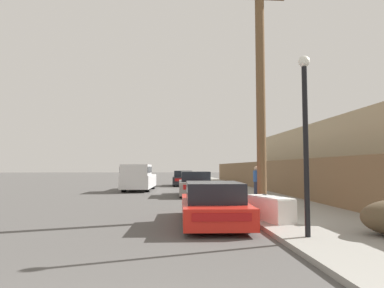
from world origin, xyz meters
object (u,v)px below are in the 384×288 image
object	(u,v)px
street_lamp	(305,129)
pedestrian	(256,181)
utility_pole	(261,88)
car_parked_far	(183,179)
car_parked_mid	(195,184)
discarded_fridge	(270,208)
parked_sports_car_red	(213,204)
pickup_truck	(139,178)

from	to	relation	value
street_lamp	pedestrian	xyz separation A→B (m)	(1.59, 10.68, -1.60)
utility_pole	car_parked_far	bearing A→B (deg)	95.62
car_parked_mid	car_parked_far	world-z (taller)	car_parked_mid
discarded_fridge	parked_sports_car_red	size ratio (longest dim) A/B	0.40
utility_pole	pedestrian	world-z (taller)	utility_pole
discarded_fridge	street_lamp	distance (m)	3.21
pickup_truck	parked_sports_car_red	bearing A→B (deg)	106.87
pedestrian	car_parked_far	bearing A→B (deg)	105.07
pickup_truck	pedestrian	distance (m)	9.35
parked_sports_car_red	utility_pole	bearing A→B (deg)	36.97
car_parked_far	discarded_fridge	bearing A→B (deg)	-83.74
parked_sports_car_red	car_parked_mid	xyz separation A→B (m)	(0.22, 9.96, 0.10)
parked_sports_car_red	car_parked_far	xyz separation A→B (m)	(-0.06, 20.82, 0.08)
pickup_truck	street_lamp	world-z (taller)	street_lamp
street_lamp	parked_sports_car_red	bearing A→B (deg)	123.92
parked_sports_car_red	pickup_truck	bearing A→B (deg)	105.39
car_parked_mid	utility_pole	bearing A→B (deg)	-77.71
discarded_fridge	pickup_truck	bearing A→B (deg)	94.20
car_parked_mid	pickup_truck	size ratio (longest dim) A/B	0.80
parked_sports_car_red	car_parked_mid	distance (m)	9.96
parked_sports_car_red	car_parked_mid	bearing A→B (deg)	90.50
car_parked_mid	street_lamp	distance (m)	12.87
parked_sports_car_red	street_lamp	xyz separation A→B (m)	(1.80, -2.67, 1.98)
parked_sports_car_red	pickup_truck	size ratio (longest dim) A/B	0.86
car_parked_mid	pedestrian	distance (m)	3.73
car_parked_far	pedestrian	world-z (taller)	pedestrian
discarded_fridge	car_parked_mid	distance (m)	10.29
discarded_fridge	utility_pole	distance (m)	4.25
car_parked_mid	pickup_truck	distance (m)	5.75
discarded_fridge	parked_sports_car_red	bearing A→B (deg)	156.71
pickup_truck	utility_pole	bearing A→B (deg)	115.51
discarded_fridge	street_lamp	bearing A→B (deg)	-102.00
car_parked_mid	utility_pole	xyz separation A→B (m)	(1.64, -8.64, 3.75)
utility_pole	street_lamp	distance (m)	4.40
utility_pole	pedestrian	distance (m)	7.70
car_parked_mid	street_lamp	bearing A→B (deg)	-81.35
pickup_truck	pedestrian	size ratio (longest dim) A/B	3.46
street_lamp	car_parked_mid	bearing A→B (deg)	97.13
car_parked_far	pickup_truck	world-z (taller)	pickup_truck
car_parked_far	pedestrian	bearing A→B (deg)	-73.34
parked_sports_car_red	car_parked_far	bearing A→B (deg)	91.92
discarded_fridge	pedestrian	bearing A→B (deg)	62.94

